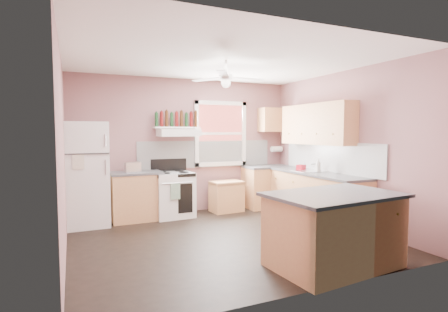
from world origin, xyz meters
name	(u,v)px	position (x,y,z in m)	size (l,w,h in m)	color
floor	(226,238)	(0.00, 0.00, 0.00)	(4.50, 4.50, 0.00)	black
ceiling	(226,60)	(0.00, 0.00, 2.70)	(4.50, 4.50, 0.00)	white
wall_back	(186,146)	(0.00, 2.02, 1.35)	(4.50, 0.05, 2.70)	#875A5B
wall_right	(343,148)	(2.27, 0.00, 1.35)	(0.05, 4.00, 2.70)	#875A5B
wall_left	(60,155)	(-2.27, 0.00, 1.35)	(0.05, 4.00, 2.70)	#875A5B
backsplash_back	(207,154)	(0.45, 1.99, 1.18)	(2.90, 0.03, 0.55)	white
backsplash_right	(329,157)	(2.23, 0.30, 1.18)	(0.03, 2.60, 0.55)	white
window_view	(220,134)	(0.75, 1.98, 1.60)	(1.00, 0.02, 1.20)	maroon
window_frame	(221,134)	(0.75, 1.96, 1.60)	(1.16, 0.07, 1.36)	white
refrigerator	(85,174)	(-1.95, 1.66, 0.90)	(0.77, 0.75, 1.81)	white
base_cabinet_left	(137,197)	(-1.06, 1.70, 0.43)	(0.90, 0.60, 0.86)	#C18050
counter_left	(136,173)	(-1.06, 1.70, 0.88)	(0.92, 0.62, 0.04)	#424345
toaster	(133,167)	(-1.12, 1.71, 0.99)	(0.28, 0.16, 0.18)	silver
stove	(173,195)	(-0.38, 1.67, 0.43)	(0.72, 0.64, 0.86)	white
range_hood	(179,133)	(-0.23, 1.75, 1.62)	(0.78, 0.50, 0.14)	white
bottle_shelf	(177,128)	(-0.23, 1.87, 1.72)	(0.90, 0.26, 0.03)	white
cart	(227,196)	(0.75, 1.65, 0.32)	(0.63, 0.42, 0.63)	#C18050
base_cabinet_corner	(267,187)	(1.75, 1.70, 0.43)	(1.00, 0.60, 0.86)	#C18050
base_cabinet_right	(316,198)	(1.95, 0.30, 0.43)	(0.60, 2.20, 0.86)	#C18050
counter_corner	(268,167)	(1.75, 1.70, 0.88)	(1.02, 0.62, 0.04)	#424345
counter_right	(316,173)	(1.94, 0.30, 0.88)	(0.62, 2.22, 0.04)	#424345
sink	(309,171)	(1.94, 0.50, 0.90)	(0.55, 0.45, 0.03)	silver
faucet	(316,167)	(2.10, 0.50, 0.97)	(0.03, 0.03, 0.14)	silver
upper_cabinet_right	(316,124)	(2.08, 0.50, 1.78)	(0.33, 1.80, 0.76)	#C18050
upper_cabinet_corner	(273,120)	(1.95, 1.83, 1.90)	(0.60, 0.33, 0.52)	#C18050
paper_towel	(276,149)	(2.07, 1.86, 1.25)	(0.12, 0.12, 0.26)	white
island	(334,231)	(0.75, -1.54, 0.43)	(1.49, 0.94, 0.86)	#C18050
island_top	(334,195)	(0.75, -1.54, 0.88)	(1.58, 1.03, 0.04)	#424345
ceiling_fan_hub	(226,77)	(0.00, 0.00, 2.45)	(0.20, 0.20, 0.08)	white
soap_bottle	(318,165)	(1.98, 0.29, 1.03)	(0.10, 0.10, 0.25)	silver
red_caddy	(301,167)	(1.93, 0.74, 0.95)	(0.18, 0.12, 0.10)	#B70F1F
wine_bottles	(177,119)	(-0.23, 1.87, 1.88)	(0.86, 0.06, 0.31)	#143819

